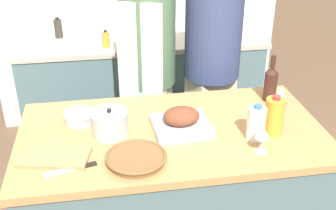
{
  "coord_description": "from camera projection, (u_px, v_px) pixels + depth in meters",
  "views": [
    {
      "loc": [
        -0.32,
        -1.8,
        2.03
      ],
      "look_at": [
        0.0,
        0.12,
        1.0
      ],
      "focal_mm": 45.0,
      "sensor_mm": 36.0,
      "label": 1
    }
  ],
  "objects": [
    {
      "name": "mixing_bowl",
      "position": [
        79.0,
        116.0,
        2.19
      ],
      "size": [
        0.17,
        0.17,
        0.06
      ],
      "color": "beige",
      "rests_on": "kitchen_island"
    },
    {
      "name": "person_cook_aproned",
      "position": [
        147.0,
        65.0,
        2.83
      ],
      "size": [
        0.39,
        0.41,
        1.72
      ],
      "rotation": [
        0.0,
        0.0,
        -0.38
      ],
      "color": "beige",
      "rests_on": "ground_plane"
    },
    {
      "name": "condiment_bottle_short",
      "position": [
        58.0,
        28.0,
        3.45
      ],
      "size": [
        0.07,
        0.07,
        0.17
      ],
      "color": "#332D28",
      "rests_on": "back_counter"
    },
    {
      "name": "kitchen_island",
      "position": [
        172.0,
        201.0,
        2.35
      ],
      "size": [
        1.54,
        0.83,
        0.92
      ],
      "color": "#4C666B",
      "rests_on": "ground_plane"
    },
    {
      "name": "cutting_board",
      "position": [
        55.0,
        157.0,
        1.9
      ],
      "size": [
        0.34,
        0.23,
        0.02
      ],
      "color": "#AD7F51",
      "rests_on": "kitchen_island"
    },
    {
      "name": "juice_jug",
      "position": [
        274.0,
        116.0,
        2.07
      ],
      "size": [
        0.09,
        0.09,
        0.2
      ],
      "color": "orange",
      "rests_on": "kitchen_island"
    },
    {
      "name": "wicker_basket",
      "position": [
        136.0,
        158.0,
        1.88
      ],
      "size": [
        0.28,
        0.28,
        0.04
      ],
      "color": "brown",
      "rests_on": "kitchen_island"
    },
    {
      "name": "condiment_bottle_tall",
      "position": [
        106.0,
        40.0,
        3.25
      ],
      "size": [
        0.06,
        0.06,
        0.14
      ],
      "color": "#B28E2D",
      "rests_on": "back_counter"
    },
    {
      "name": "stock_pot",
      "position": [
        110.0,
        123.0,
        2.07
      ],
      "size": [
        0.19,
        0.19,
        0.14
      ],
      "color": "#B7B7BC",
      "rests_on": "kitchen_island"
    },
    {
      "name": "person_cook_guest",
      "position": [
        212.0,
        57.0,
        2.84
      ],
      "size": [
        0.38,
        0.38,
        1.79
      ],
      "rotation": [
        0.0,
        0.0,
        0.38
      ],
      "color": "beige",
      "rests_on": "ground_plane"
    },
    {
      "name": "back_counter",
      "position": [
        142.0,
        88.0,
        3.67
      ],
      "size": [
        2.04,
        0.6,
        0.9
      ],
      "color": "#4C666B",
      "rests_on": "ground_plane"
    },
    {
      "name": "wine_glass_right",
      "position": [
        262.0,
        133.0,
        1.91
      ],
      "size": [
        0.07,
        0.07,
        0.14
      ],
      "color": "silver",
      "rests_on": "kitchen_island"
    },
    {
      "name": "milk_jug",
      "position": [
        256.0,
        123.0,
        2.02
      ],
      "size": [
        0.09,
        0.09,
        0.19
      ],
      "color": "white",
      "rests_on": "kitchen_island"
    },
    {
      "name": "roasting_pan",
      "position": [
        181.0,
        122.0,
        2.11
      ],
      "size": [
        0.3,
        0.26,
        0.13
      ],
      "color": "#BCBCC1",
      "rests_on": "kitchen_island"
    },
    {
      "name": "wine_glass_left",
      "position": [
        281.0,
        94.0,
        2.26
      ],
      "size": [
        0.07,
        0.07,
        0.14
      ],
      "color": "silver",
      "rests_on": "kitchen_island"
    },
    {
      "name": "wine_bottle_green",
      "position": [
        271.0,
        83.0,
        2.38
      ],
      "size": [
        0.07,
        0.07,
        0.27
      ],
      "color": "#381E19",
      "rests_on": "kitchen_island"
    },
    {
      "name": "knife_chef",
      "position": [
        73.0,
        169.0,
        1.84
      ],
      "size": [
        0.23,
        0.08,
        0.01
      ],
      "color": "#B7B7BC",
      "rests_on": "kitchen_island"
    }
  ]
}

